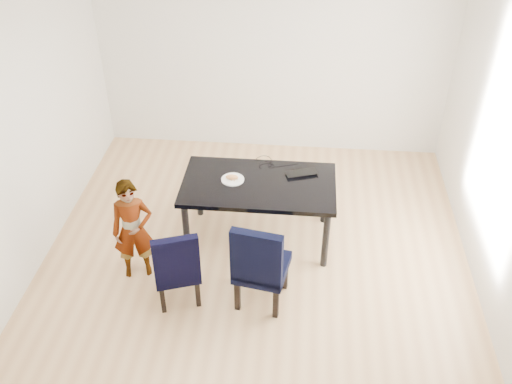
# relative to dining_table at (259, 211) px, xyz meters

# --- Properties ---
(floor) EXTENTS (4.50, 5.00, 0.01)m
(floor) POSITION_rel_dining_table_xyz_m (0.00, -0.50, -0.38)
(floor) COLOR tan
(floor) RESTS_ON ground
(ceiling) EXTENTS (4.50, 5.00, 0.01)m
(ceiling) POSITION_rel_dining_table_xyz_m (0.00, -0.50, 2.33)
(ceiling) COLOR white
(ceiling) RESTS_ON wall_back
(wall_back) EXTENTS (4.50, 0.01, 2.70)m
(wall_back) POSITION_rel_dining_table_xyz_m (0.00, 2.00, 0.98)
(wall_back) COLOR white
(wall_back) RESTS_ON ground
(wall_left) EXTENTS (0.01, 5.00, 2.70)m
(wall_left) POSITION_rel_dining_table_xyz_m (-2.25, -0.50, 0.98)
(wall_left) COLOR silver
(wall_left) RESTS_ON ground
(wall_right) EXTENTS (0.01, 5.00, 2.70)m
(wall_right) POSITION_rel_dining_table_xyz_m (2.25, -0.50, 0.98)
(wall_right) COLOR white
(wall_right) RESTS_ON ground
(dining_table) EXTENTS (1.60, 0.90, 0.75)m
(dining_table) POSITION_rel_dining_table_xyz_m (0.00, 0.00, 0.00)
(dining_table) COLOR black
(dining_table) RESTS_ON floor
(chair_left) EXTENTS (0.54, 0.55, 0.88)m
(chair_left) POSITION_rel_dining_table_xyz_m (-0.71, -0.94, 0.07)
(chair_left) COLOR black
(chair_left) RESTS_ON floor
(chair_right) EXTENTS (0.55, 0.57, 0.99)m
(chair_right) POSITION_rel_dining_table_xyz_m (0.11, -0.90, 0.12)
(chair_right) COLOR black
(chair_right) RESTS_ON floor
(child) EXTENTS (0.47, 0.38, 1.12)m
(child) POSITION_rel_dining_table_xyz_m (-1.18, -0.65, 0.19)
(child) COLOR orange
(child) RESTS_ON floor
(plate) EXTENTS (0.29, 0.29, 0.01)m
(plate) POSITION_rel_dining_table_xyz_m (-0.28, 0.03, 0.38)
(plate) COLOR white
(plate) RESTS_ON dining_table
(sandwich) EXTENTS (0.14, 0.07, 0.05)m
(sandwich) POSITION_rel_dining_table_xyz_m (-0.28, 0.02, 0.42)
(sandwich) COLOR #C47F46
(sandwich) RESTS_ON plate
(laptop) EXTENTS (0.39, 0.31, 0.03)m
(laptop) POSITION_rel_dining_table_xyz_m (0.42, 0.25, 0.39)
(laptop) COLOR black
(laptop) RESTS_ON dining_table
(cable_tangle) EXTENTS (0.20, 0.20, 0.01)m
(cable_tangle) POSITION_rel_dining_table_xyz_m (0.05, 0.32, 0.38)
(cable_tangle) COLOR black
(cable_tangle) RESTS_ON dining_table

